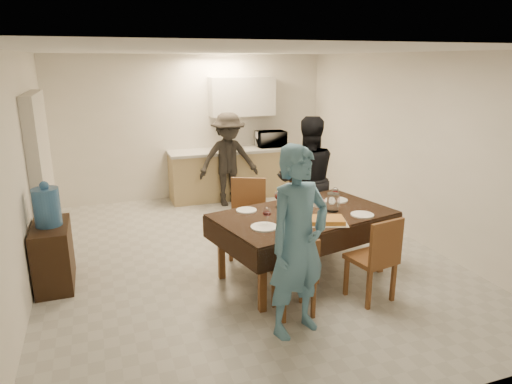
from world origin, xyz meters
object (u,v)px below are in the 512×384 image
water_pitcher (333,202)px  person_far (307,179)px  savoury_tart (327,220)px  water_jug (47,207)px  person_kitchen (229,160)px  person_near (298,243)px  microwave (271,139)px  console (53,255)px  wine_bottle (298,200)px  dining_table (303,216)px

water_pitcher → person_far: person_far is taller
savoury_tart → water_jug: bearing=159.1°
person_kitchen → person_far: bearing=-72.7°
water_jug → person_kitchen: person_kitchen is taller
person_near → water_jug: bearing=124.7°
microwave → water_jug: bearing=36.1°
console → person_kitchen: bearing=39.5°
wine_bottle → person_near: size_ratio=0.16×
water_jug → savoury_tart: 3.08m
savoury_tart → person_near: size_ratio=0.24×
dining_table → person_far: person_far is taller
savoury_tart → microwave: 3.90m
dining_table → microwave: microwave is taller
savoury_tart → person_kitchen: person_kitchen is taller
water_pitcher → savoury_tart: size_ratio=0.49×
dining_table → water_jug: (-2.78, 0.72, 0.19)m
savoury_tart → person_far: size_ratio=0.25×
water_jug → person_kitchen: bearing=39.5°
person_near → person_far: (1.10, 2.10, -0.02)m
console → water_pitcher: bearing=-13.8°
water_jug → water_pitcher: (3.13, -0.77, -0.05)m
water_pitcher → person_kitchen: size_ratio=0.13×
dining_table → wine_bottle: size_ratio=7.56×
water_jug → person_near: person_near is taller
console → wine_bottle: (2.73, -0.67, 0.57)m
console → person_far: 3.39m
dining_table → person_kitchen: size_ratio=1.36×
console → person_kitchen: person_kitchen is taller
water_pitcher → wine_bottle: bearing=166.0°
water_jug → water_pitcher: size_ratio=1.99×
microwave → person_kitchen: person_kitchen is taller
water_jug → savoury_tart: (2.88, -1.10, -0.13)m
wine_bottle → savoury_tart: wine_bottle is taller
water_pitcher → person_near: bearing=-132.0°
console → savoury_tart: savoury_tart is taller
savoury_tart → person_near: person_near is taller
dining_table → wine_bottle: 0.20m
person_kitchen → console: bearing=-140.5°
wine_bottle → water_jug: bearing=166.2°
console → wine_bottle: size_ratio=2.67×
person_kitchen → dining_table: bearing=-89.1°
person_near → person_far: person_near is taller
dining_table → person_kitchen: person_kitchen is taller
water_jug → microwave: microwave is taller
microwave → person_kitchen: 1.09m
microwave → person_near: person_near is taller
console → microwave: microwave is taller
water_pitcher → person_kitchen: 3.05m
console → water_pitcher: 3.27m
water_pitcher → person_kitchen: (-0.40, 3.02, -0.07)m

